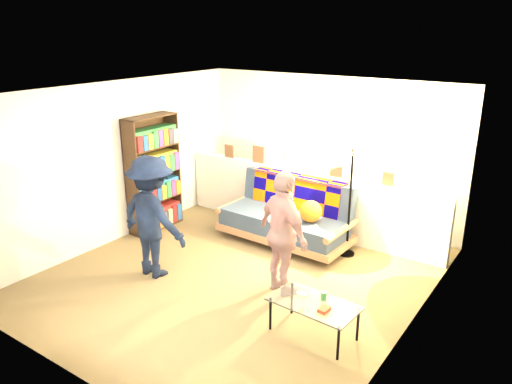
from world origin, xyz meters
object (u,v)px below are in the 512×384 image
(coffee_table, at_px, (314,305))
(person_left, at_px, (152,217))
(bookshelf, at_px, (153,177))
(person_right, at_px, (283,234))
(futon_sofa, at_px, (288,216))
(floor_lamp, at_px, (353,177))

(coffee_table, bearing_deg, person_left, 179.05)
(bookshelf, bearing_deg, person_right, -12.19)
(coffee_table, distance_m, person_right, 1.04)
(futon_sofa, bearing_deg, person_right, -61.35)
(floor_lamp, bearing_deg, bookshelf, -164.14)
(futon_sofa, distance_m, floor_lamp, 1.23)
(bookshelf, xyz_separation_m, person_right, (2.79, -0.60, -0.08))
(bookshelf, bearing_deg, coffee_table, -18.53)
(floor_lamp, bearing_deg, coffee_table, -75.55)
(futon_sofa, xyz_separation_m, coffee_table, (1.49, -1.94, -0.04))
(bookshelf, bearing_deg, floor_lamp, 15.86)
(futon_sofa, height_order, bookshelf, bookshelf)
(futon_sofa, relative_size, bookshelf, 1.11)
(futon_sofa, bearing_deg, bookshelf, -159.75)
(floor_lamp, bearing_deg, person_left, -133.08)
(coffee_table, relative_size, person_right, 0.62)
(person_left, bearing_deg, bookshelf, -43.32)
(bookshelf, xyz_separation_m, person_left, (1.14, -1.15, -0.05))
(bookshelf, distance_m, coffee_table, 3.77)
(floor_lamp, relative_size, person_left, 1.02)
(coffee_table, height_order, floor_lamp, floor_lamp)
(floor_lamp, xyz_separation_m, person_left, (-1.87, -2.00, -0.36))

